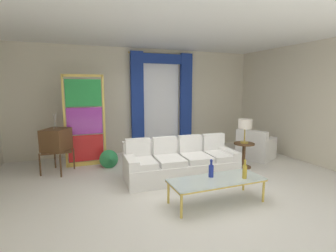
% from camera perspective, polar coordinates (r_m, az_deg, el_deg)
% --- Properties ---
extents(ground_plane, '(16.00, 16.00, 0.00)m').
position_cam_1_polar(ground_plane, '(5.15, 3.26, -13.10)').
color(ground_plane, white).
extents(wall_rear, '(8.00, 0.12, 3.00)m').
position_cam_1_polar(wall_rear, '(7.68, -6.18, 5.59)').
color(wall_rear, beige).
rests_on(wall_rear, ground).
extents(wall_right, '(0.12, 7.00, 3.00)m').
position_cam_1_polar(wall_right, '(7.52, 27.64, 4.58)').
color(wall_right, beige).
rests_on(wall_right, ground).
extents(ceiling_slab, '(8.00, 7.60, 0.04)m').
position_cam_1_polar(ceiling_slab, '(5.63, -0.05, 20.06)').
color(ceiling_slab, white).
extents(curtained_window, '(2.00, 0.17, 2.70)m').
position_cam_1_polar(curtained_window, '(7.70, -1.28, 7.44)').
color(curtained_window, white).
rests_on(curtained_window, ground).
extents(couch_white_long, '(2.38, 1.05, 0.86)m').
position_cam_1_polar(couch_white_long, '(5.52, 2.66, -8.24)').
color(couch_white_long, white).
rests_on(couch_white_long, ground).
extents(coffee_table, '(1.58, 0.60, 0.41)m').
position_cam_1_polar(coffee_table, '(4.40, 10.72, -11.88)').
color(coffee_table, silver).
rests_on(coffee_table, ground).
extents(bottle_blue_decanter, '(0.07, 0.07, 0.32)m').
position_cam_1_polar(bottle_blue_decanter, '(4.49, 16.67, -9.49)').
color(bottle_blue_decanter, gold).
rests_on(bottle_blue_decanter, coffee_table).
extents(bottle_crystal_tall, '(0.08, 0.08, 0.31)m').
position_cam_1_polar(bottle_crystal_tall, '(4.43, 9.55, -9.61)').
color(bottle_crystal_tall, navy).
rests_on(bottle_crystal_tall, coffee_table).
extents(vintage_tv, '(0.73, 0.76, 1.35)m').
position_cam_1_polar(vintage_tv, '(6.21, -23.58, -3.01)').
color(vintage_tv, brown).
rests_on(vintage_tv, ground).
extents(armchair_white, '(1.09, 1.08, 0.80)m').
position_cam_1_polar(armchair_white, '(7.27, 18.80, -4.68)').
color(armchair_white, white).
rests_on(armchair_white, ground).
extents(stained_glass_divider, '(0.95, 0.05, 2.20)m').
position_cam_1_polar(stained_glass_divider, '(6.47, -17.97, 0.70)').
color(stained_glass_divider, gold).
rests_on(stained_glass_divider, ground).
extents(peacock_figurine, '(0.44, 0.60, 0.50)m').
position_cam_1_polar(peacock_figurine, '(6.23, -12.86, -7.28)').
color(peacock_figurine, beige).
rests_on(peacock_figurine, ground).
extents(round_side_table, '(0.48, 0.48, 0.59)m').
position_cam_1_polar(round_side_table, '(6.39, 16.47, -5.76)').
color(round_side_table, brown).
rests_on(round_side_table, ground).
extents(table_lamp_brass, '(0.32, 0.32, 0.57)m').
position_cam_1_polar(table_lamp_brass, '(6.26, 16.74, 0.22)').
color(table_lamp_brass, '#B29338').
rests_on(table_lamp_brass, round_side_table).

